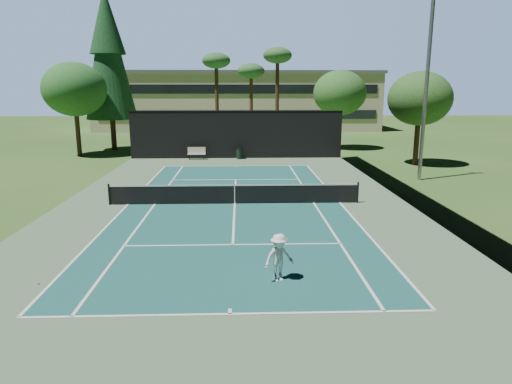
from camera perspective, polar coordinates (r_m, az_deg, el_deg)
ground at (r=23.62m, az=-2.68°, el=-1.49°), size 160.00×160.00×0.00m
apron_slab at (r=23.62m, az=-2.68°, el=-1.48°), size 18.00×32.00×0.01m
court_surface at (r=23.62m, az=-2.68°, el=-1.46°), size 10.97×23.77×0.01m
court_lines at (r=23.61m, az=-2.68°, el=-1.44°), size 11.07×23.87×0.01m
tennis_net at (r=23.49m, az=-2.69°, el=-0.17°), size 12.90×0.10×1.10m
fence at (r=23.27m, az=-2.73°, el=3.35°), size 18.04×32.05×4.03m
player at (r=14.14m, az=2.91°, el=-8.18°), size 1.12×0.90×1.51m
tennis_ball_a at (r=15.61m, az=-25.59°, el=-10.26°), size 0.07×0.07×0.07m
tennis_ball_b at (r=27.38m, az=-3.31°, el=0.56°), size 0.06×0.06×0.06m
tennis_ball_c at (r=24.84m, az=-3.13°, el=-0.70°), size 0.07×0.07×0.07m
tennis_ball_d at (r=27.03m, az=-15.99°, el=-0.09°), size 0.06×0.06×0.06m
park_bench at (r=38.91m, az=-7.44°, el=4.87°), size 1.50×0.45×1.02m
trash_bin at (r=38.81m, az=-2.08°, el=4.85°), size 0.56×0.56×0.95m
pine_tree at (r=46.70m, az=-18.06°, el=16.75°), size 4.80×4.80×15.00m
palm_a at (r=47.01m, az=-4.99°, el=15.60°), size 2.80×2.80×9.32m
palm_b at (r=48.93m, az=-0.62°, el=14.56°), size 2.80×2.80×8.42m
palm_c at (r=46.13m, az=2.71°, el=16.21°), size 2.80×2.80×9.77m
decid_tree_a at (r=45.93m, az=10.42°, el=12.06°), size 5.12×5.12×7.62m
decid_tree_b at (r=37.49m, az=19.80°, el=10.90°), size 4.80×4.80×7.14m
decid_tree_c at (r=43.32m, az=-21.76°, el=11.81°), size 5.44×5.44×8.09m
campus_building at (r=68.89m, az=-2.30°, el=11.40°), size 40.50×12.50×8.30m
light_pole at (r=31.18m, az=20.60°, el=13.16°), size 0.90×0.25×12.22m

